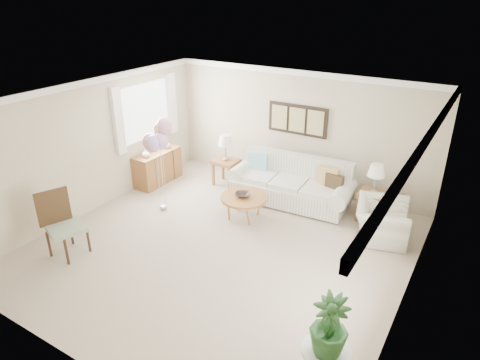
{
  "coord_description": "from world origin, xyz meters",
  "views": [
    {
      "loc": [
        3.57,
        -5.23,
        4.15
      ],
      "look_at": [
        0.01,
        0.6,
        1.05
      ],
      "focal_mm": 32.0,
      "sensor_mm": 36.0,
      "label": 1
    }
  ],
  "objects": [
    {
      "name": "ground_plane",
      "position": [
        0.0,
        0.0,
        0.0
      ],
      "size": [
        6.0,
        6.0,
        0.0
      ],
      "primitive_type": "plane",
      "color": "tan"
    },
    {
      "name": "room_shell",
      "position": [
        -0.11,
        0.09,
        1.63
      ],
      "size": [
        6.04,
        6.04,
        2.6
      ],
      "color": "#BEB69B",
      "rests_on": "ground"
    },
    {
      "name": "wall_art_triptych",
      "position": [
        0.0,
        2.96,
        1.55
      ],
      "size": [
        1.35,
        0.06,
        0.65
      ],
      "color": "black",
      "rests_on": "ground"
    },
    {
      "name": "sofa",
      "position": [
        0.28,
        2.21,
        0.38
      ],
      "size": [
        2.66,
        1.11,
        0.96
      ],
      "color": "silver",
      "rests_on": "ground"
    },
    {
      "name": "end_table_left",
      "position": [
        -1.36,
        2.22,
        0.5
      ],
      "size": [
        0.55,
        0.5,
        0.6
      ],
      "color": "brown",
      "rests_on": "ground"
    },
    {
      "name": "end_table_right",
      "position": [
        1.93,
        2.31,
        0.49
      ],
      "size": [
        0.54,
        0.49,
        0.58
      ],
      "color": "brown",
      "rests_on": "ground"
    },
    {
      "name": "lamp_left",
      "position": [
        -1.36,
        2.22,
        1.04
      ],
      "size": [
        0.33,
        0.33,
        0.58
      ],
      "color": "gray",
      "rests_on": "end_table_left"
    },
    {
      "name": "lamp_right",
      "position": [
        1.93,
        2.31,
        1.02
      ],
      "size": [
        0.33,
        0.33,
        0.57
      ],
      "color": "gray",
      "rests_on": "end_table_right"
    },
    {
      "name": "coffee_table",
      "position": [
        -0.21,
        1.09,
        0.42
      ],
      "size": [
        0.91,
        0.91,
        0.46
      ],
      "color": "#A26A2D",
      "rests_on": "ground"
    },
    {
      "name": "decor_bowl",
      "position": [
        -0.24,
        1.08,
        0.49
      ],
      "size": [
        0.37,
        0.37,
        0.07
      ],
      "primitive_type": "imported",
      "rotation": [
        0.0,
        0.0,
        0.4
      ],
      "color": "#2A221D",
      "rests_on": "coffee_table"
    },
    {
      "name": "armchair",
      "position": [
        2.26,
        1.76,
        0.33
      ],
      "size": [
        1.1,
        1.2,
        0.66
      ],
      "primitive_type": "imported",
      "rotation": [
        0.0,
        0.0,
        1.8
      ],
      "color": "silver",
      "rests_on": "ground"
    },
    {
      "name": "side_table",
      "position": [
        2.57,
        -1.82,
        0.45
      ],
      "size": [
        0.55,
        0.55,
        0.6
      ],
      "color": "silver",
      "rests_on": "ground"
    },
    {
      "name": "potted_plant",
      "position": [
        2.59,
        -1.86,
        0.96
      ],
      "size": [
        0.53,
        0.53,
        0.73
      ],
      "primitive_type": "imported",
      "rotation": [
        0.0,
        0.0,
        -0.37
      ],
      "color": "#204625",
      "rests_on": "side_table"
    },
    {
      "name": "accent_chair",
      "position": [
        -2.16,
        -1.52,
        0.59
      ],
      "size": [
        0.72,
        0.71,
        1.14
      ],
      "color": "gray",
      "rests_on": "ground"
    },
    {
      "name": "credenza",
      "position": [
        -2.76,
        1.5,
        0.37
      ],
      "size": [
        0.46,
        1.2,
        0.74
      ],
      "color": "brown",
      "rests_on": "ground"
    },
    {
      "name": "vase_white",
      "position": [
        -2.74,
        1.14,
        0.83
      ],
      "size": [
        0.2,
        0.2,
        0.17
      ],
      "primitive_type": "imported",
      "rotation": [
        0.0,
        0.0,
        -0.22
      ],
      "color": "white",
      "rests_on": "credenza"
    },
    {
      "name": "vase_sage",
      "position": [
        -2.74,
        1.82,
        0.84
      ],
      "size": [
        0.21,
        0.21,
        0.19
      ],
      "primitive_type": "imported",
      "rotation": [
        0.0,
        0.0,
        -0.15
      ],
      "color": "silver",
      "rests_on": "credenza"
    },
    {
      "name": "balloon_cluster",
      "position": [
        -1.76,
        0.51,
        1.56
      ],
      "size": [
        0.56,
        0.56,
        1.93
      ],
      "color": "gray",
      "rests_on": "ground"
    }
  ]
}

